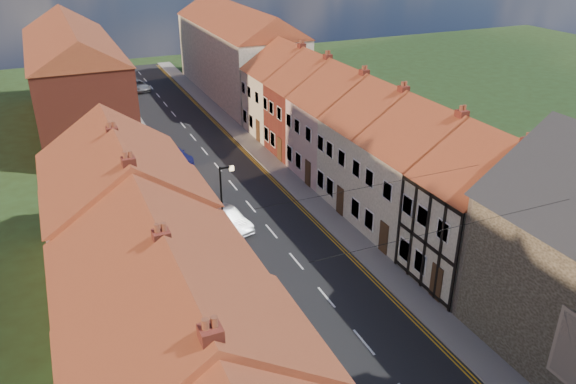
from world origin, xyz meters
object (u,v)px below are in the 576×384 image
(car_mid, at_px, (227,219))
(car_distant, at_px, (138,86))
(lamppost, at_px, (223,207))
(pedestrian_left, at_px, (274,370))
(car_far, at_px, (172,154))

(car_mid, xyz_separation_m, car_distant, (0.74, 37.60, -0.06))
(lamppost, distance_m, car_distant, 41.38)
(pedestrian_left, bearing_deg, car_mid, 70.71)
(pedestrian_left, bearing_deg, lamppost, 74.02)
(lamppost, distance_m, car_mid, 4.79)
(lamppost, xyz_separation_m, car_mid, (1.28, 3.62, -2.86))
(car_far, xyz_separation_m, pedestrian_left, (-1.90, -27.60, 0.19))
(lamppost, relative_size, car_distant, 1.35)
(car_mid, distance_m, car_far, 13.15)
(lamppost, distance_m, pedestrian_left, 11.25)
(car_mid, relative_size, car_distant, 0.93)
(lamppost, bearing_deg, car_mid, 70.49)
(car_far, bearing_deg, pedestrian_left, -113.74)
(car_far, distance_m, car_distant, 24.51)
(car_distant, bearing_deg, car_far, -106.38)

